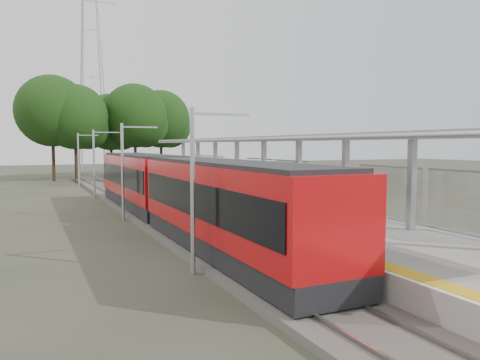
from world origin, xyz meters
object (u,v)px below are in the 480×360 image
Objects in this scene: litter_bin at (347,210)px; info_pillar_far at (246,183)px; bench_mid at (251,188)px; info_pillar_near at (316,197)px; bench_far at (225,182)px; train at (173,188)px.

info_pillar_far is at bearing 86.94° from litter_bin.
info_pillar_far is at bearing 61.85° from bench_mid.
info_pillar_far is (0.21, 8.36, 0.04)m from info_pillar_near.
bench_far is at bearing 88.16° from litter_bin.
bench_far is 1.77× the size of litter_bin.
info_pillar_near is 8.36m from info_pillar_far.
bench_mid is at bearing 90.27° from info_pillar_near.
info_pillar_near is 1.73× the size of litter_bin.
info_pillar_near is at bearing -66.20° from bench_far.
info_pillar_far reaches higher than litter_bin.
info_pillar_far is (6.26, 4.71, -0.31)m from train.
info_pillar_far reaches higher than bench_far.
bench_mid is at bearing -66.91° from bench_far.
bench_far is 11.53m from info_pillar_near.
bench_far is at bearing 70.61° from bench_mid.
info_pillar_near reaches higher than bench_far.
info_pillar_far is at bearing 88.73° from info_pillar_near.
info_pillar_far is at bearing -63.34° from bench_far.
litter_bin is at bearing -67.71° from bench_far.
train is 9.99m from bench_far.
bench_far is at bearing 89.82° from info_pillar_near.
train is at bearing -125.57° from info_pillar_far.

